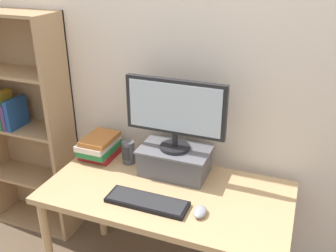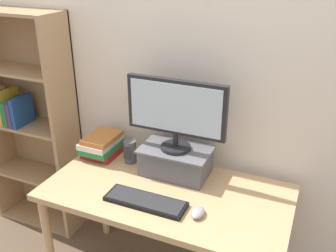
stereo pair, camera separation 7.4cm
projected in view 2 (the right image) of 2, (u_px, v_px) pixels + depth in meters
name	position (u px, v px, depth m)	size (l,w,h in m)	color
back_wall	(195.00, 73.00, 2.22)	(7.00, 0.08, 2.60)	beige
desk	(166.00, 202.00, 2.12)	(1.37, 0.70, 0.74)	tan
bookshelf_unit	(29.00, 122.00, 2.72)	(0.69, 0.28, 1.62)	tan
riser_box	(176.00, 160.00, 2.21)	(0.41, 0.26, 0.16)	#515156
computer_monitor	(176.00, 111.00, 2.08)	(0.58, 0.18, 0.42)	black
keyboard	(146.00, 201.00, 1.97)	(0.44, 0.14, 0.02)	black
computer_mouse	(198.00, 213.00, 1.88)	(0.06, 0.10, 0.04)	#99999E
book_stack	(102.00, 145.00, 2.42)	(0.21, 0.27, 0.15)	maroon
desk_speaker	(130.00, 151.00, 2.34)	(0.08, 0.08, 0.15)	#4C4C51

